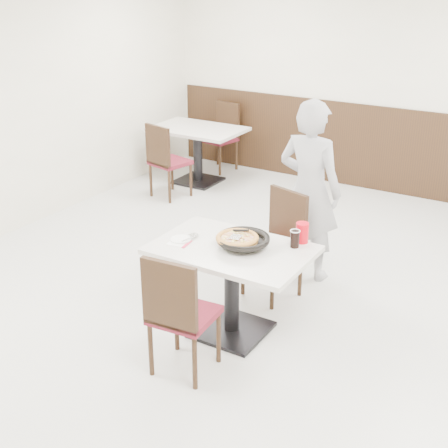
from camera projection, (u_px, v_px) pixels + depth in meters
The scene contains 19 objects.
floor at pixel (246, 303), 5.48m from camera, with size 7.00×7.00×0.00m, color #AFAFAA.
wall_back at pixel (385, 82), 7.71m from camera, with size 6.00×0.04×2.80m, color silver.
wainscot_back at pixel (378, 149), 8.02m from camera, with size 5.90×0.03×1.10m, color black.
main_table at pixel (232, 291), 4.92m from camera, with size 1.20×0.80×0.75m, color beige, non-canonical shape.
chair_near at pixel (184, 312), 4.42m from camera, with size 0.42×0.42×0.95m, color black, non-canonical shape.
chair_far at pixel (272, 247), 5.44m from camera, with size 0.42×0.42×0.95m, color black, non-canonical shape.
trivet at pixel (242, 246), 4.75m from camera, with size 0.13×0.13×0.04m, color black.
pizza_pan at pixel (243, 242), 4.76m from camera, with size 0.33×0.33×0.01m, color black.
pizza at pixel (237, 240), 4.75m from camera, with size 0.31×0.31×0.02m, color #C38335.
pizza_server at pixel (236, 237), 4.73m from camera, with size 0.08×0.10×0.00m, color white.
napkin at pixel (179, 242), 4.86m from camera, with size 0.15×0.15×0.00m, color white.
side_plate at pixel (181, 240), 4.89m from camera, with size 0.16×0.16×0.01m, color white.
fork at pixel (190, 239), 4.88m from camera, with size 0.01×0.16×0.00m, color white.
cola_glass at pixel (295, 239), 4.76m from camera, with size 0.07×0.07×0.13m, color black.
red_cup at pixel (302, 233), 4.83m from camera, with size 0.10×0.10×0.16m, color red.
diner_person at pixel (309, 191), 5.68m from camera, with size 0.62×0.40×1.69m, color #9E9DA2.
bg_table_left at pixel (198, 155), 8.37m from camera, with size 1.20×0.80×0.75m, color beige, non-canonical shape.
bg_chair_left_near at pixel (170, 160), 7.81m from camera, with size 0.42×0.42×0.95m, color black, non-canonical shape.
bg_chair_left_far at pixel (219, 138), 8.82m from camera, with size 0.42×0.42×0.95m, color black, non-canonical shape.
Camera 1 is at (2.30, -4.20, 2.77)m, focal length 50.00 mm.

